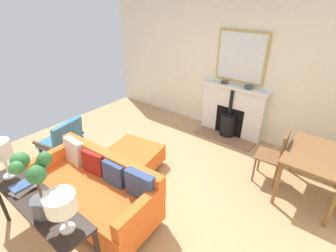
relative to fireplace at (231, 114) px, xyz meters
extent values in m
cube|color=tan|center=(2.37, -0.39, -0.49)|extent=(5.13, 5.94, 0.01)
cube|color=silver|center=(-0.20, -0.39, 0.96)|extent=(0.12, 5.94, 2.88)
cube|color=#93664C|center=(0.26, 0.00, -0.47)|extent=(0.37, 1.25, 0.03)
cube|color=silver|center=(-0.03, 0.00, 0.03)|extent=(0.21, 1.31, 1.04)
cube|color=black|center=(0.05, 0.00, -0.15)|extent=(0.06, 0.59, 0.60)
cylinder|color=black|center=(0.09, 0.00, -0.23)|extent=(0.33, 0.33, 0.45)
cylinder|color=black|center=(0.09, 0.00, 0.01)|extent=(0.34, 0.34, 0.02)
cylinder|color=black|center=(0.09, 0.00, 0.28)|extent=(0.07, 0.07, 0.54)
cube|color=silver|center=(-0.01, 0.00, 0.58)|extent=(0.26, 1.39, 0.05)
cube|color=tan|center=(-0.11, 0.00, 1.15)|extent=(0.04, 0.98, 0.97)
cube|color=silver|center=(-0.09, 0.00, 1.15)|extent=(0.01, 0.90, 0.89)
cylinder|color=#47382D|center=(-0.02, -0.24, 0.62)|extent=(0.15, 0.15, 0.04)
torus|color=#47382D|center=(-0.02, -0.24, 0.64)|extent=(0.15, 0.15, 0.01)
cylinder|color=#334C56|center=(-0.02, 0.27, 0.63)|extent=(0.17, 0.17, 0.05)
torus|color=#334C56|center=(-0.02, 0.27, 0.64)|extent=(0.17, 0.17, 0.01)
cylinder|color=#B2B2B7|center=(3.54, -1.25, -0.43)|extent=(0.04, 0.04, 0.10)
cylinder|color=#B2B2B7|center=(2.89, -1.28, -0.43)|extent=(0.04, 0.04, 0.10)
cylinder|color=#B2B2B7|center=(2.81, 0.28, -0.43)|extent=(0.04, 0.04, 0.10)
cube|color=orange|center=(3.17, -0.48, -0.21)|extent=(0.91, 1.88, 0.35)
cube|color=orange|center=(2.83, -0.50, 0.13)|extent=(0.23, 1.84, 0.34)
cube|color=orange|center=(3.22, -1.34, 0.07)|extent=(0.78, 0.16, 0.22)
cube|color=orange|center=(3.13, 0.37, 0.07)|extent=(0.78, 0.16, 0.22)
cube|color=beige|center=(2.96, -1.15, 0.13)|extent=(0.17, 0.38, 0.39)
cube|color=maroon|center=(2.94, -0.69, 0.12)|extent=(0.17, 0.36, 0.35)
cube|color=#334775|center=(2.92, -0.30, 0.11)|extent=(0.15, 0.34, 0.34)
cube|color=#334775|center=(2.89, 0.16, 0.14)|extent=(0.16, 0.40, 0.40)
cylinder|color=#B2B2B7|center=(2.40, -1.04, -0.44)|extent=(0.04, 0.04, 0.09)
cylinder|color=#B2B2B7|center=(2.29, -0.40, -0.44)|extent=(0.04, 0.04, 0.09)
cylinder|color=#B2B2B7|center=(1.87, -1.13, -0.44)|extent=(0.04, 0.04, 0.09)
cylinder|color=#B2B2B7|center=(1.76, -0.49, -0.44)|extent=(0.04, 0.04, 0.09)
cube|color=orange|center=(2.08, -0.76, -0.25)|extent=(0.80, 0.92, 0.29)
cube|color=#4C3321|center=(2.52, -2.30, -0.32)|extent=(0.05, 0.05, 0.33)
cube|color=#4C3321|center=(3.02, -2.20, -0.32)|extent=(0.05, 0.05, 0.33)
cube|color=#4C3321|center=(2.43, -1.83, -0.32)|extent=(0.05, 0.05, 0.33)
cube|color=#4C3321|center=(2.93, -1.73, -0.32)|extent=(0.05, 0.05, 0.33)
cube|color=teal|center=(2.72, -2.02, -0.14)|extent=(0.70, 0.66, 0.08)
cube|color=teal|center=(2.68, -1.77, 0.11)|extent=(0.61, 0.25, 0.42)
cube|color=#4C3321|center=(2.41, -2.08, -0.05)|extent=(0.14, 0.53, 0.04)
cube|color=#4C3321|center=(3.04, -1.96, -0.05)|extent=(0.14, 0.53, 0.04)
cube|color=black|center=(3.68, -1.28, -0.13)|extent=(0.04, 0.04, 0.72)
cube|color=black|center=(3.99, -1.28, -0.13)|extent=(0.04, 0.04, 0.72)
cube|color=black|center=(3.83, -0.48, 0.25)|extent=(0.37, 1.65, 0.03)
cylinder|color=white|center=(3.83, -1.10, 0.27)|extent=(0.14, 0.14, 0.02)
cylinder|color=white|center=(3.83, -1.10, 0.41)|extent=(0.03, 0.03, 0.26)
cylinder|color=silver|center=(3.83, -1.10, 0.65)|extent=(0.24, 0.24, 0.21)
cylinder|color=beige|center=(3.83, 0.13, 0.27)|extent=(0.14, 0.14, 0.02)
cylinder|color=beige|center=(3.83, 0.13, 0.40)|extent=(0.03, 0.03, 0.23)
cylinder|color=white|center=(3.83, 0.13, 0.60)|extent=(0.28, 0.28, 0.17)
cylinder|color=#4C4C51|center=(3.85, -0.22, 0.35)|extent=(0.24, 0.24, 0.18)
cylinder|color=brown|center=(3.85, -0.22, 0.58)|extent=(0.02, 0.02, 0.28)
sphere|color=#387A3D|center=(3.97, -0.22, 0.89)|extent=(0.12, 0.12, 0.12)
sphere|color=#2D6633|center=(3.87, -0.10, 0.82)|extent=(0.17, 0.17, 0.17)
sphere|color=#2D6633|center=(3.76, -0.14, 0.90)|extent=(0.13, 0.13, 0.13)
sphere|color=#2D6633|center=(3.73, -0.32, 0.75)|extent=(0.13, 0.13, 0.13)
sphere|color=#387A3D|center=(3.89, -0.33, 0.87)|extent=(0.17, 0.17, 0.17)
cube|color=beige|center=(3.84, -0.74, 0.27)|extent=(0.29, 0.22, 0.02)
cube|color=beige|center=(3.83, -0.74, 0.30)|extent=(0.28, 0.22, 0.03)
cube|color=#38517F|center=(3.84, -0.73, 0.32)|extent=(0.24, 0.16, 0.03)
cylinder|color=brown|center=(0.55, 1.40, -0.12)|extent=(0.05, 0.05, 0.72)
cylinder|color=brown|center=(1.48, 1.40, -0.12)|extent=(0.05, 0.05, 0.72)
cylinder|color=brown|center=(1.48, 2.07, -0.12)|extent=(0.05, 0.05, 0.72)
cube|color=brown|center=(1.02, 1.74, 0.25)|extent=(1.03, 0.77, 0.03)
cylinder|color=brown|center=(0.87, 0.96, -0.26)|extent=(0.03, 0.03, 0.45)
cylinder|color=brown|center=(1.19, 0.99, -0.26)|extent=(0.03, 0.03, 0.45)
cylinder|color=brown|center=(0.84, 1.28, -0.26)|extent=(0.03, 0.03, 0.45)
cylinder|color=brown|center=(1.16, 1.31, -0.26)|extent=(0.03, 0.03, 0.45)
cube|color=brown|center=(1.02, 1.13, -0.03)|extent=(0.43, 0.43, 0.02)
cube|color=brown|center=(1.00, 1.30, 0.21)|extent=(0.36, 0.07, 0.45)
camera|label=1|loc=(4.50, 1.85, 2.20)|focal=26.41mm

